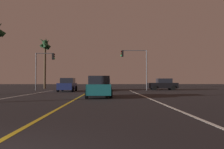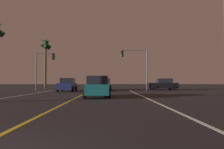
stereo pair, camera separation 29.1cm
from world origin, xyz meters
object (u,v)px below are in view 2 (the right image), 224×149
object	(u,v)px
car_crossing_side	(163,84)
palm_tree_left_far	(46,48)
car_lead_same_lane	(98,87)
car_oncoming	(67,85)
traffic_light_near_left	(45,63)
car_ahead_far	(104,84)
traffic_light_near_right	(134,60)

from	to	relation	value
car_crossing_side	palm_tree_left_far	size ratio (longest dim) A/B	0.48
car_lead_same_lane	palm_tree_left_far	distance (m)	23.67
car_oncoming	traffic_light_near_left	distance (m)	6.00
car_lead_same_lane	car_ahead_far	size ratio (longest dim) A/B	1.00
car_crossing_side	car_ahead_far	bearing A→B (deg)	2.62
car_lead_same_lane	palm_tree_left_far	xyz separation A→B (m)	(-10.24, 20.39, 6.31)
car_ahead_far	palm_tree_left_far	size ratio (longest dim) A/B	0.48
traffic_light_near_right	traffic_light_near_left	distance (m)	12.83
traffic_light_near_right	palm_tree_left_far	bearing A→B (deg)	-24.37
car_crossing_side	palm_tree_left_far	distance (m)	20.91
car_crossing_side	traffic_light_near_left	xyz separation A→B (m)	(-17.19, -1.05, 3.14)
car_oncoming	palm_tree_left_far	bearing A→B (deg)	-150.04
car_ahead_far	car_lead_same_lane	bearing A→B (deg)	179.28
car_crossing_side	traffic_light_near_left	distance (m)	17.50
car_oncoming	car_ahead_far	size ratio (longest dim) A/B	1.00
car_oncoming	palm_tree_left_far	distance (m)	13.19
traffic_light_near_right	car_lead_same_lane	bearing A→B (deg)	71.76
palm_tree_left_far	traffic_light_near_left	bearing A→B (deg)	-73.87
car_ahead_far	traffic_light_near_left	world-z (taller)	traffic_light_near_left
car_ahead_far	car_crossing_side	bearing A→B (deg)	-87.38
traffic_light_near_right	palm_tree_left_far	xyz separation A→B (m)	(-14.76, 6.69, 2.81)
car_crossing_side	traffic_light_near_right	xyz separation A→B (m)	(-4.36, -1.05, 3.49)
car_lead_same_lane	traffic_light_near_right	world-z (taller)	traffic_light_near_right
car_crossing_side	car_oncoming	bearing A→B (deg)	18.30
car_oncoming	car_crossing_side	bearing A→B (deg)	108.30
car_lead_same_lane	palm_tree_left_far	world-z (taller)	palm_tree_left_far
traffic_light_near_right	car_oncoming	bearing A→B (deg)	20.51
car_lead_same_lane	car_crossing_side	bearing A→B (deg)	-31.03
car_ahead_far	car_oncoming	bearing A→B (deg)	130.88
car_lead_same_lane	traffic_light_near_left	bearing A→B (deg)	31.22
traffic_light_near_right	traffic_light_near_left	xyz separation A→B (m)	(-12.82, 0.00, -0.36)
car_ahead_far	car_crossing_side	distance (m)	8.71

